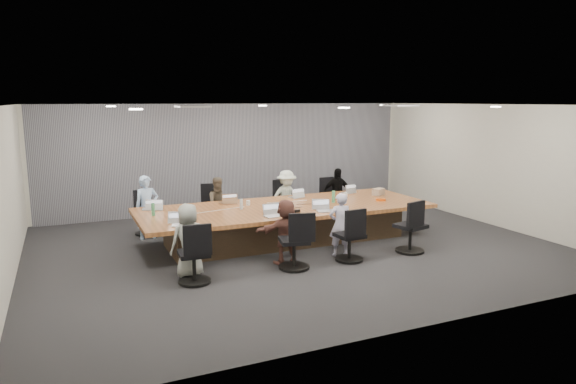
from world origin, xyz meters
name	(u,v)px	position (x,y,z in m)	size (l,w,h in m)	color
floor	(296,247)	(0.00, 0.00, 0.00)	(10.00, 8.00, 0.00)	#28292C
ceiling	(296,105)	(0.00, 0.00, 2.80)	(10.00, 8.00, 0.00)	white
wall_back	(233,157)	(0.00, 4.00, 1.40)	(10.00, 2.80, 0.00)	beige
wall_front	(430,221)	(0.00, -4.00, 1.40)	(10.00, 2.80, 0.00)	beige
wall_left	(6,197)	(-5.00, 0.00, 1.40)	(8.00, 2.80, 0.00)	beige
wall_right	(490,165)	(5.00, 0.00, 1.40)	(8.00, 2.80, 0.00)	beige
curtain	(234,157)	(0.00, 3.92, 1.40)	(9.80, 0.04, 2.80)	gray
conference_table	(286,222)	(0.00, 0.50, 0.40)	(6.00, 2.20, 0.74)	#402F1F
chair_0	(145,218)	(-2.60, 2.20, 0.36)	(0.49, 0.49, 0.72)	black
chair_1	(215,211)	(-1.03, 2.20, 0.40)	(0.53, 0.53, 0.79)	black
chair_2	(281,205)	(0.60, 2.20, 0.39)	(0.53, 0.53, 0.78)	black
chair_3	(330,202)	(1.95, 2.20, 0.37)	(0.49, 0.49, 0.73)	black
chair_4	(194,258)	(-2.35, -1.20, 0.41)	(0.55, 0.55, 0.82)	black
chair_5	(294,245)	(-0.59, -1.20, 0.42)	(0.57, 0.57, 0.85)	black
chair_6	(349,240)	(0.51, -1.20, 0.40)	(0.54, 0.54, 0.80)	black
chair_7	(410,230)	(1.86, -1.20, 0.43)	(0.58, 0.58, 0.86)	black
person_0	(147,207)	(-2.60, 1.85, 0.67)	(0.49, 0.32, 1.34)	#9BBBE6
laptop_0	(151,209)	(-2.60, 1.30, 0.75)	(0.34, 0.23, 0.02)	#B2B2B7
person_1	(219,204)	(-1.03, 1.85, 0.61)	(0.59, 0.46, 1.22)	brown
laptop_1	(227,203)	(-1.03, 1.30, 0.75)	(0.32, 0.22, 0.02)	#8C6647
person_2	(287,197)	(0.60, 1.85, 0.64)	(0.83, 0.47, 1.28)	beige
laptop_2	(296,197)	(0.60, 1.30, 0.75)	(0.31, 0.21, 0.02)	#B2B2B7
person_3	(337,194)	(1.95, 1.85, 0.63)	(0.74, 0.31, 1.26)	black
laptop_3	(348,192)	(1.95, 1.30, 0.75)	(0.28, 0.19, 0.02)	#B2B2B7
person_4	(188,240)	(-2.35, -0.85, 0.62)	(0.60, 0.39, 1.23)	gray
laptop_4	(181,225)	(-2.35, -0.30, 0.75)	(0.31, 0.21, 0.02)	#B2B2B7
person_5	(286,231)	(-0.59, -0.85, 0.59)	(1.09, 0.35, 1.17)	brown
laptop_5	(274,216)	(-0.59, -0.30, 0.75)	(0.35, 0.24, 0.02)	#B2B2B7
person_6	(340,224)	(0.51, -0.85, 0.60)	(0.44, 0.29, 1.20)	silver
laptop_6	(326,211)	(0.51, -0.30, 0.75)	(0.35, 0.24, 0.02)	#B2B2B7
bottle_green_left	(153,209)	(-2.65, 0.71, 0.86)	(0.07, 0.07, 0.24)	#3F8F5E
bottle_green_right	(333,197)	(1.07, 0.43, 0.86)	(0.07, 0.07, 0.25)	#3F8F5E
bottle_clear	(241,204)	(-0.94, 0.57, 0.84)	(0.06, 0.06, 0.21)	silver
cup_white_far	(248,203)	(-0.68, 0.90, 0.79)	(0.08, 0.08, 0.10)	white
cup_white_near	(346,195)	(1.63, 0.88, 0.79)	(0.08, 0.08, 0.10)	white
mug_brown	(181,215)	(-2.21, 0.30, 0.80)	(0.09, 0.09, 0.11)	brown
mic_left	(268,213)	(-0.60, 0.00, 0.75)	(0.14, 0.09, 0.03)	black
mic_right	(284,207)	(-0.12, 0.33, 0.75)	(0.14, 0.10, 0.03)	black
stapler	(296,211)	(-0.07, -0.15, 0.77)	(0.16, 0.04, 0.06)	black
canvas_bag	(378,192)	(2.44, 0.78, 0.82)	(0.28, 0.17, 0.15)	tan
snack_packet	(381,200)	(2.11, 0.19, 0.76)	(0.20, 0.13, 0.04)	#D1490A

